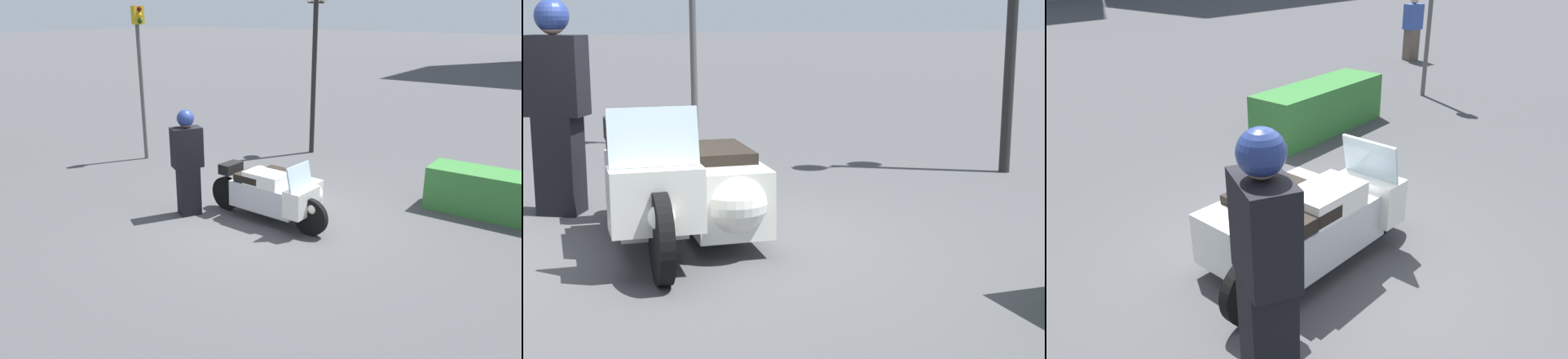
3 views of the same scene
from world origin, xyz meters
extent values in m
plane|color=#424244|center=(0.00, 0.00, 0.00)|extent=(160.00, 160.00, 0.00)
cylinder|color=black|center=(0.88, -0.11, 0.31)|extent=(0.62, 0.13, 0.62)
cylinder|color=black|center=(-0.94, -0.03, 0.31)|extent=(0.62, 0.13, 0.62)
cylinder|color=black|center=(-0.18, 0.53, 0.24)|extent=(0.49, 0.12, 0.48)
cube|color=#B7B7BC|center=(-0.03, -0.07, 0.44)|extent=(1.30, 0.52, 0.45)
cube|color=silver|center=(-0.03, -0.07, 0.77)|extent=(0.72, 0.47, 0.24)
cube|color=black|center=(-0.32, -0.06, 0.75)|extent=(0.53, 0.46, 0.12)
cube|color=silver|center=(0.69, -0.10, 0.53)|extent=(0.35, 0.64, 0.44)
cube|color=silver|center=(0.64, -0.10, 0.95)|extent=(0.14, 0.61, 0.40)
sphere|color=white|center=(0.92, -0.11, 0.46)|extent=(0.18, 0.18, 0.18)
cube|color=silver|center=(-0.12, 0.53, 0.39)|extent=(1.47, 0.62, 0.50)
sphere|color=silver|center=(0.49, 0.50, 0.42)|extent=(0.48, 0.48, 0.47)
cube|color=black|center=(-0.12, 0.53, 0.68)|extent=(0.82, 0.51, 0.09)
cube|color=black|center=(-0.82, -0.04, 0.82)|extent=(0.26, 0.43, 0.18)
cube|color=black|center=(-1.35, -0.59, 0.44)|extent=(0.44, 0.46, 0.88)
cube|color=black|center=(-1.35, -0.59, 1.23)|extent=(0.52, 0.60, 0.70)
sphere|color=tan|center=(-1.35, -0.59, 1.70)|extent=(0.24, 0.24, 0.24)
sphere|color=navy|center=(-1.35, -0.59, 1.74)|extent=(0.30, 0.30, 0.30)
cube|color=#337033|center=(3.26, 2.50, 0.39)|extent=(2.59, 0.79, 0.79)
cylinder|color=#4C4C4C|center=(6.42, 2.19, 1.43)|extent=(0.09, 0.09, 2.86)
cube|color=brown|center=(9.66, 4.23, 0.41)|extent=(0.42, 0.39, 0.83)
cube|color=#334C99|center=(9.66, 4.23, 1.15)|extent=(0.55, 0.44, 0.65)
camera|label=1|loc=(4.67, -6.73, 3.48)|focal=35.00mm
camera|label=2|loc=(5.89, -1.03, 1.73)|focal=55.00mm
camera|label=3|loc=(-3.28, -2.47, 2.78)|focal=35.00mm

